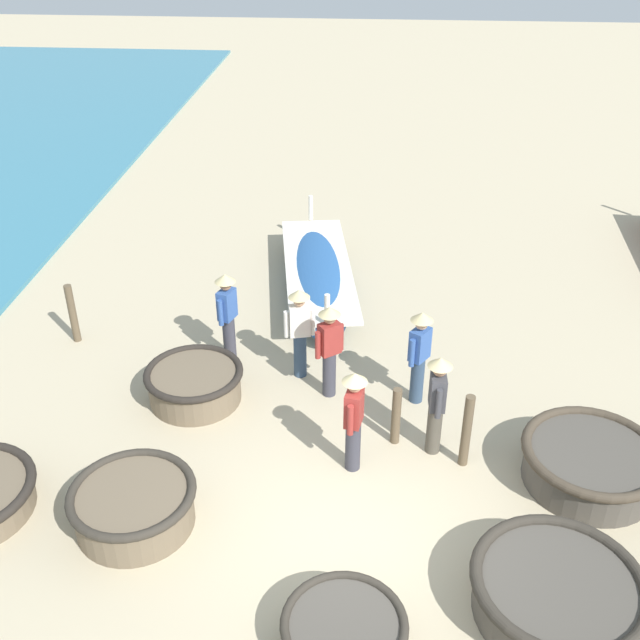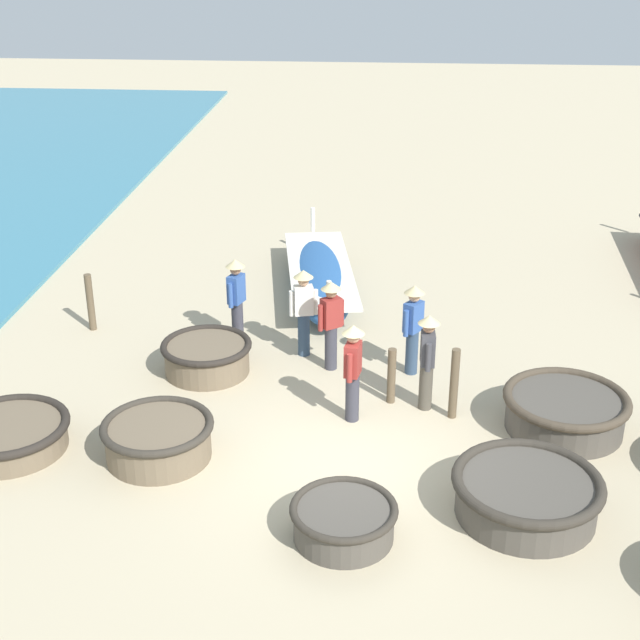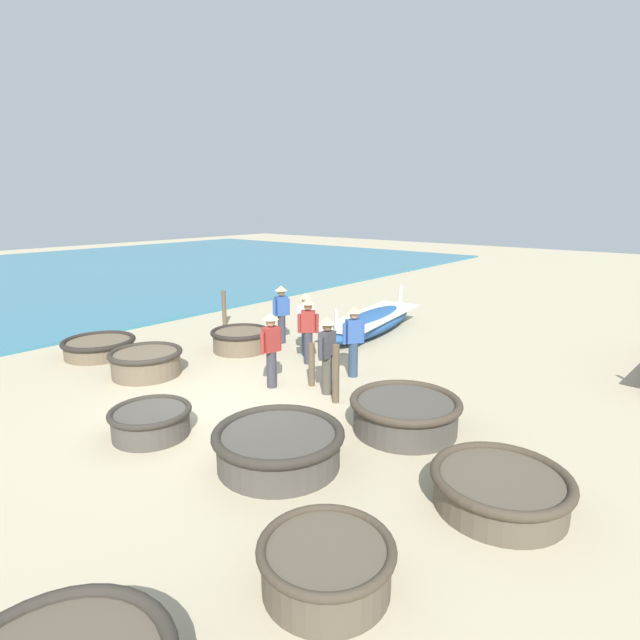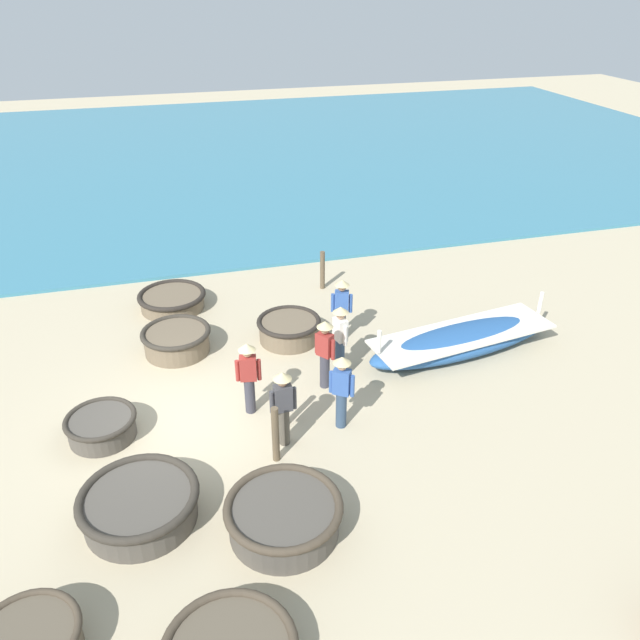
# 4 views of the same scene
# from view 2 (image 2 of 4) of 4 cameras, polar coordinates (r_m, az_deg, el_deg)

# --- Properties ---
(ground_plane) EXTENTS (80.00, 80.00, 0.00)m
(ground_plane) POSITION_cam_2_polar(r_m,az_deg,el_deg) (13.28, 2.13, -9.40)
(ground_plane) COLOR #BCAD8C
(coracle_far_right) EXTENTS (1.41, 1.41, 0.50)m
(coracle_far_right) POSITION_cam_2_polar(r_m,az_deg,el_deg) (11.80, 1.53, -12.68)
(coracle_far_right) COLOR #4C473F
(coracle_far_right) RESTS_ON ground
(coracle_front_left) EXTENTS (2.04, 2.04, 0.60)m
(coracle_front_left) POSITION_cam_2_polar(r_m,az_deg,el_deg) (12.48, 13.08, -10.78)
(coracle_front_left) COLOR #4C473F
(coracle_front_left) RESTS_ON ground
(coracle_beside_post) EXTENTS (1.61, 1.61, 0.58)m
(coracle_beside_post) POSITION_cam_2_polar(r_m,az_deg,el_deg) (15.85, -7.26, -2.29)
(coracle_beside_post) COLOR brown
(coracle_beside_post) RESTS_ON ground
(coracle_front_right) EXTENTS (1.97, 1.97, 0.62)m
(coracle_front_right) POSITION_cam_2_polar(r_m,az_deg,el_deg) (14.53, 15.42, -5.58)
(coracle_front_right) COLOR #4C473F
(coracle_front_right) RESTS_ON ground
(coracle_far_left) EXTENTS (1.68, 1.68, 0.60)m
(coracle_far_left) POSITION_cam_2_polar(r_m,az_deg,el_deg) (13.55, -10.32, -7.44)
(coracle_far_left) COLOR brown
(coracle_far_left) RESTS_ON ground
(coracle_nearest) EXTENTS (1.85, 1.85, 0.47)m
(coracle_nearest) POSITION_cam_2_polar(r_m,az_deg,el_deg) (14.36, -19.30, -6.90)
(coracle_nearest) COLOR brown
(coracle_nearest) RESTS_ON ground
(long_boat_red_hull) EXTENTS (2.02, 5.16, 1.16)m
(long_boat_red_hull) POSITION_cam_2_polar(r_m,az_deg,el_deg) (19.15, -0.00, 2.80)
(long_boat_red_hull) COLOR #285693
(long_boat_red_hull) RESTS_ON ground
(fisherman_standing_left) EXTENTS (0.36, 0.53, 1.67)m
(fisherman_standing_left) POSITION_cam_2_polar(r_m,az_deg,el_deg) (14.40, 6.89, -2.29)
(fisherman_standing_left) COLOR #4C473D
(fisherman_standing_left) RESTS_ON ground
(fisherman_crouching) EXTENTS (0.36, 0.52, 1.67)m
(fisherman_crouching) POSITION_cam_2_polar(r_m,az_deg,el_deg) (13.98, 2.11, -3.00)
(fisherman_crouching) COLOR #383842
(fisherman_crouching) RESTS_ON ground
(fisherman_standing_right) EXTENTS (0.52, 0.36, 1.67)m
(fisherman_standing_right) POSITION_cam_2_polar(r_m,az_deg,el_deg) (16.09, -1.06, 0.85)
(fisherman_standing_right) COLOR #2D425B
(fisherman_standing_right) RESTS_ON ground
(fisherman_hauling) EXTENTS (0.37, 0.45, 1.67)m
(fisherman_hauling) POSITION_cam_2_polar(r_m,az_deg,el_deg) (15.51, 5.98, -0.23)
(fisherman_hauling) COLOR #2D425B
(fisherman_hauling) RESTS_ON ground
(fisherman_by_coracle) EXTENTS (0.44, 0.38, 1.67)m
(fisherman_by_coracle) POSITION_cam_2_polar(r_m,az_deg,el_deg) (15.58, 0.71, 0.03)
(fisherman_by_coracle) COLOR #383842
(fisherman_by_coracle) RESTS_ON ground
(fisherman_with_hat) EXTENTS (0.36, 0.50, 1.67)m
(fisherman_with_hat) POSITION_cam_2_polar(r_m,az_deg,el_deg) (16.65, -5.37, 1.58)
(fisherman_with_hat) COLOR #383842
(fisherman_with_hat) RESTS_ON ground
(mooring_post_inland) EXTENTS (0.14, 0.14, 1.22)m
(mooring_post_inland) POSITION_cam_2_polar(r_m,az_deg,el_deg) (14.37, 8.58, -4.05)
(mooring_post_inland) COLOR brown
(mooring_post_inland) RESTS_ON ground
(mooring_post_mid_beach) EXTENTS (0.14, 0.14, 1.15)m
(mooring_post_mid_beach) POSITION_cam_2_polar(r_m,az_deg,el_deg) (17.81, -14.49, 1.11)
(mooring_post_mid_beach) COLOR brown
(mooring_post_mid_beach) RESTS_ON ground
(mooring_post_shoreline) EXTENTS (0.14, 0.14, 0.98)m
(mooring_post_shoreline) POSITION_cam_2_polar(r_m,az_deg,el_deg) (14.74, 4.60, -3.58)
(mooring_post_shoreline) COLOR brown
(mooring_post_shoreline) RESTS_ON ground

